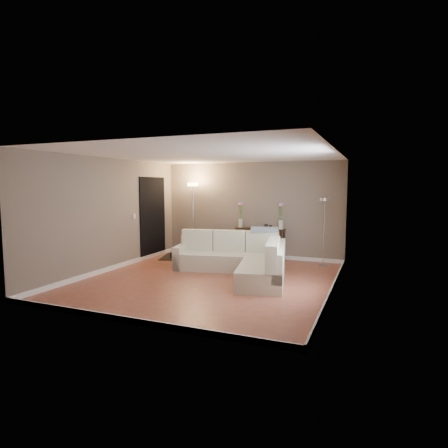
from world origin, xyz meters
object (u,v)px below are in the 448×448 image
at_px(sectional_sofa, 242,259).
at_px(floor_lamp_lit, 193,204).
at_px(console_table, 257,241).
at_px(floor_lamp_unlit, 324,218).

height_order(sectional_sofa, floor_lamp_lit, floor_lamp_lit).
height_order(console_table, floor_lamp_lit, floor_lamp_lit).
relative_size(floor_lamp_lit, floor_lamp_unlit, 1.22).
bearing_deg(sectional_sofa, floor_lamp_unlit, 44.19).
xyz_separation_m(sectional_sofa, console_table, (-0.23, 1.87, 0.13)).
relative_size(console_table, floor_lamp_lit, 0.66).
bearing_deg(floor_lamp_lit, console_table, 7.56).
bearing_deg(console_table, floor_lamp_unlit, -10.62).
bearing_deg(floor_lamp_unlit, console_table, 169.38).
distance_m(console_table, floor_lamp_lit, 2.08).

